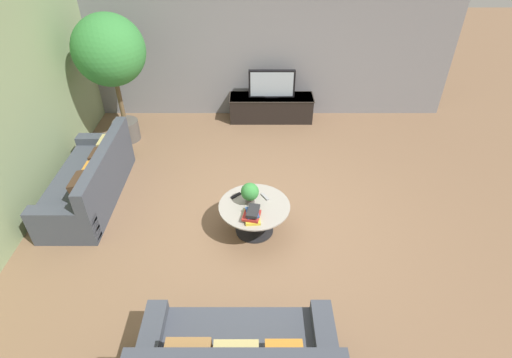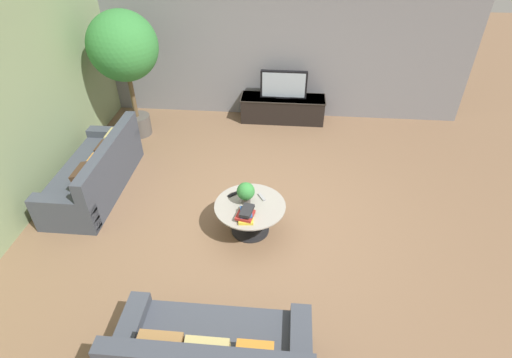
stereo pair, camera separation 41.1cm
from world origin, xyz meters
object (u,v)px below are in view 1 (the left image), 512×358
Objects in this scene: couch_by_wall at (89,183)px; television at (270,84)px; media_console at (270,108)px; coffee_table at (253,213)px; potted_palm_tall at (108,55)px; potted_plant_tabletop at (249,193)px.

television is at bearing 132.32° from couch_by_wall.
couch_by_wall is at bearing -137.66° from media_console.
couch_by_wall reaches higher than coffee_table.
television is 0.44× the size of couch_by_wall.
potted_palm_tall is 7.25× the size of potted_plant_tabletop.
potted_plant_tabletop reaches higher than coffee_table.
television is 3.20m from potted_plant_tabletop.
potted_plant_tabletop is (-0.38, -3.18, 0.37)m from media_console.
potted_palm_tall reaches higher than coffee_table.
media_console is 0.73× the size of potted_palm_tall.
television is at bearing 83.15° from potted_plant_tabletop.
potted_palm_tall is at bearing 133.86° from potted_plant_tabletop.
couch_by_wall is at bearing 164.30° from potted_plant_tabletop.
coffee_table is 0.46× the size of couch_by_wall.
television is 3.76m from couch_by_wall.
television is at bearing 84.27° from coffee_table.
potted_palm_tall reaches higher than television.
television is 3.27m from coffee_table.
media_console is 3.22m from potted_plant_tabletop.
coffee_table is (-0.32, -3.23, 0.05)m from media_console.
couch_by_wall is at bearing -137.68° from television.
couch_by_wall is 6.55× the size of potted_plant_tabletop.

